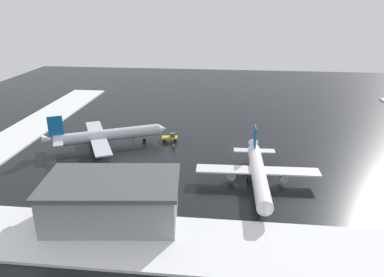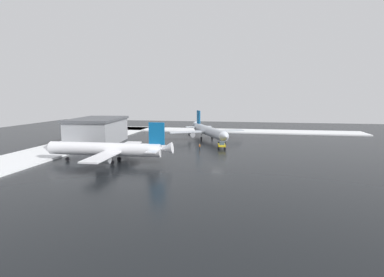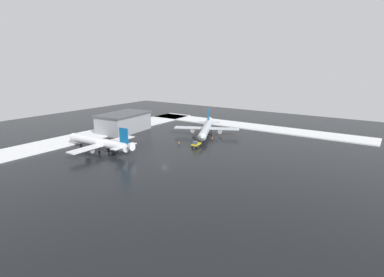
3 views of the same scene
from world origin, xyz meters
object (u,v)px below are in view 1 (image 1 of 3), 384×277
ground_crew_near_tug (174,147)px  cargo_hangar (112,201)px  ground_crew_mid_apron (133,136)px  pushback_tug (171,137)px  airplane_distant_tail (105,135)px  airplane_parked_starboard (258,173)px

ground_crew_near_tug → cargo_hangar: (-5.75, -36.82, 3.47)m
ground_crew_mid_apron → pushback_tug: bearing=149.3°
airplane_distant_tail → cargo_hangar: size_ratio=1.24×
airplane_distant_tail → airplane_parked_starboard: 46.51m
airplane_distant_tail → cargo_hangar: airplane_distant_tail is taller
airplane_distant_tail → ground_crew_near_tug: size_ratio=19.23×
airplane_parked_starboard → pushback_tug: airplane_parked_starboard is taller
ground_crew_mid_apron → cargo_hangar: bearing=71.5°
airplane_parked_starboard → pushback_tug: size_ratio=7.03×
airplane_parked_starboard → ground_crew_near_tug: (-22.36, 19.53, -2.38)m
airplane_parked_starboard → ground_crew_mid_apron: airplane_parked_starboard is taller
airplane_parked_starboard → ground_crew_near_tug: airplane_parked_starboard is taller
airplane_distant_tail → airplane_parked_starboard: (42.09, -19.77, -0.10)m
ground_crew_near_tug → cargo_hangar: bearing=-36.2°
ground_crew_mid_apron → cargo_hangar: cargo_hangar is taller
airplane_distant_tail → ground_crew_mid_apron: size_ratio=19.23×
airplane_distant_tail → ground_crew_near_tug: 19.89m
airplane_parked_starboard → ground_crew_mid_apron: bearing=-128.2°
airplane_parked_starboard → cargo_hangar: airplane_parked_starboard is taller
ground_crew_near_tug → pushback_tug: bearing=169.4°
pushback_tug → cargo_hangar: cargo_hangar is taller
airplane_parked_starboard → pushback_tug: 35.82m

